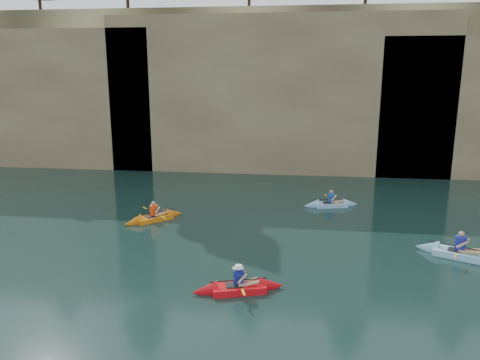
# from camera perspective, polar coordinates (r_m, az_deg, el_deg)

# --- Properties ---
(ground) EXTENTS (160.00, 160.00, 0.00)m
(ground) POSITION_cam_1_polar(r_m,az_deg,el_deg) (13.90, -9.94, -18.73)
(ground) COLOR black
(ground) RESTS_ON ground
(cliff) EXTENTS (70.00, 16.00, 12.00)m
(cliff) POSITION_cam_1_polar(r_m,az_deg,el_deg) (41.38, 2.24, 11.49)
(cliff) COLOR tan
(cliff) RESTS_ON ground
(cliff_slab_center) EXTENTS (24.00, 2.40, 11.40)m
(cliff_slab_center) POSITION_cam_1_polar(r_m,az_deg,el_deg) (33.88, 4.51, 10.55)
(cliff_slab_center) COLOR #94845A
(cliff_slab_center) RESTS_ON ground
(sea_cave_west) EXTENTS (4.50, 1.00, 4.00)m
(sea_cave_west) POSITION_cam_1_polar(r_m,az_deg,el_deg) (39.99, -25.71, 4.37)
(sea_cave_west) COLOR black
(sea_cave_west) RESTS_ON ground
(sea_cave_center) EXTENTS (3.50, 1.00, 3.20)m
(sea_cave_center) POSITION_cam_1_polar(r_m,az_deg,el_deg) (34.51, -5.69, 3.72)
(sea_cave_center) COLOR black
(sea_cave_center) RESTS_ON ground
(sea_cave_east) EXTENTS (5.00, 1.00, 4.50)m
(sea_cave_east) POSITION_cam_1_polar(r_m,az_deg,el_deg) (34.11, 17.92, 4.13)
(sea_cave_east) COLOR black
(sea_cave_east) RESTS_ON ground
(main_kayaker) EXTENTS (3.26, 2.10, 1.18)m
(main_kayaker) POSITION_cam_1_polar(r_m,az_deg,el_deg) (16.20, -0.19, -12.95)
(main_kayaker) COLOR red
(main_kayaker) RESTS_ON ground
(kayaker_orange) EXTENTS (2.77, 2.76, 1.21)m
(kayaker_orange) POSITION_cam_1_polar(r_m,az_deg,el_deg) (23.71, -10.43, -4.52)
(kayaker_orange) COLOR orange
(kayaker_orange) RESTS_ON ground
(kayaker_ltblue_near) EXTENTS (3.41, 2.40, 1.35)m
(kayaker_ltblue_near) POSITION_cam_1_polar(r_m,az_deg,el_deg) (20.87, 25.17, -8.07)
(kayaker_ltblue_near) COLOR #8ECAEE
(kayaker_ltblue_near) RESTS_ON ground
(kayaker_ltblue_mid) EXTENTS (3.13, 2.25, 1.16)m
(kayaker_ltblue_mid) POSITION_cam_1_polar(r_m,az_deg,el_deg) (26.10, 11.01, -2.89)
(kayaker_ltblue_mid) COLOR #87B8E2
(kayaker_ltblue_mid) RESTS_ON ground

